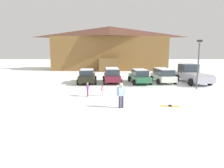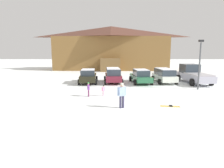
# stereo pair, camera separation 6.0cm
# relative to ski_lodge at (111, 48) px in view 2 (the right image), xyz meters

# --- Properties ---
(ground) EXTENTS (160.00, 160.00, 0.00)m
(ground) POSITION_rel_ski_lodge_xyz_m (0.81, -30.14, -4.33)
(ground) COLOR white
(ski_lodge) EXTENTS (22.71, 9.54, 8.55)m
(ski_lodge) POSITION_rel_ski_lodge_xyz_m (0.00, 0.00, 0.00)
(ski_lodge) COLOR brown
(ski_lodge) RESTS_ON ground
(parked_black_sedan) EXTENTS (2.34, 4.45, 1.63)m
(parked_black_sedan) POSITION_rel_ski_lodge_xyz_m (-2.47, -17.63, -3.50)
(parked_black_sedan) COLOR black
(parked_black_sedan) RESTS_ON ground
(parked_maroon_van) EXTENTS (2.31, 4.30, 1.74)m
(parked_maroon_van) POSITION_rel_ski_lodge_xyz_m (0.44, -17.42, -3.39)
(parked_maroon_van) COLOR maroon
(parked_maroon_van) RESTS_ON ground
(parked_green_coupe) EXTENTS (2.44, 4.71, 1.63)m
(parked_green_coupe) POSITION_rel_ski_lodge_xyz_m (3.66, -17.68, -3.50)
(parked_green_coupe) COLOR #296A44
(parked_green_coupe) RESTS_ON ground
(parked_white_suv) EXTENTS (2.39, 4.68, 1.68)m
(parked_white_suv) POSITION_rel_ski_lodge_xyz_m (6.50, -17.26, -3.42)
(parked_white_suv) COLOR white
(parked_white_suv) RESTS_ON ground
(pickup_truck) EXTENTS (2.82, 6.14, 2.15)m
(pickup_truck) POSITION_rel_ski_lodge_xyz_m (9.84, -17.38, -3.33)
(pickup_truck) COLOR #B2B1C2
(pickup_truck) RESTS_ON ground
(skier_child_in_pink_snowsuit) EXTENTS (0.30, 0.22, 0.89)m
(skier_child_in_pink_snowsuit) POSITION_rel_ski_lodge_xyz_m (-0.34, -24.42, -3.82)
(skier_child_in_pink_snowsuit) COLOR #E8B3C7
(skier_child_in_pink_snowsuit) RESTS_ON ground
(skier_adult_in_blue_parka) EXTENTS (0.60, 0.33, 1.67)m
(skier_adult_in_blue_parka) POSITION_rel_ski_lodge_xyz_m (1.05, -28.00, -3.38)
(skier_adult_in_blue_parka) COLOR #34314E
(skier_adult_in_blue_parka) RESTS_ON ground
(skier_child_in_purple_jacket) EXTENTS (0.22, 0.43, 1.16)m
(skier_child_in_purple_jacket) POSITION_rel_ski_lodge_xyz_m (-1.57, -24.64, -3.67)
(skier_child_in_purple_jacket) COLOR #713057
(skier_child_in_purple_jacket) RESTS_ON ground
(pair_of_skis) EXTENTS (1.33, 0.47, 0.08)m
(pair_of_skis) POSITION_rel_ski_lodge_xyz_m (4.36, -27.64, -4.30)
(pair_of_skis) COLOR gold
(pair_of_skis) RESTS_ON ground
(lamp_post) EXTENTS (0.44, 0.24, 4.76)m
(lamp_post) POSITION_rel_ski_lodge_xyz_m (8.76, -21.51, -1.60)
(lamp_post) COLOR #515459
(lamp_post) RESTS_ON ground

